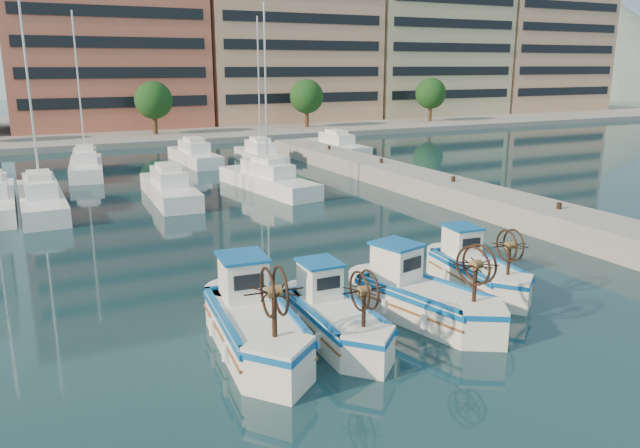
{
  "coord_description": "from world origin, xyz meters",
  "views": [
    {
      "loc": [
        -9.97,
        -14.85,
        7.84
      ],
      "look_at": [
        1.0,
        7.38,
        1.5
      ],
      "focal_mm": 35.0,
      "sensor_mm": 36.0,
      "label": 1
    }
  ],
  "objects": [
    {
      "name": "quay",
      "position": [
        13.0,
        8.0,
        0.6
      ],
      "size": [
        3.0,
        60.0,
        1.2
      ],
      "primitive_type": "cube",
      "color": "gray",
      "rests_on": "ground"
    },
    {
      "name": "ground",
      "position": [
        0.0,
        0.0,
        0.0
      ],
      "size": [
        300.0,
        300.0,
        0.0
      ],
      "primitive_type": "plane",
      "color": "#193C42",
      "rests_on": "ground"
    },
    {
      "name": "yacht_marina",
      "position": [
        -2.66,
        27.64,
        0.53
      ],
      "size": [
        35.02,
        23.72,
        11.5
      ],
      "color": "white",
      "rests_on": "ground"
    },
    {
      "name": "fishing_boat_d",
      "position": [
        4.53,
        1.82,
        0.72
      ],
      "size": [
        2.1,
        4.29,
        2.62
      ],
      "rotation": [
        0.0,
        0.0,
        -0.1
      ],
      "color": "white",
      "rests_on": "ground"
    },
    {
      "name": "waterfront",
      "position": [
        9.23,
        65.04,
        11.1
      ],
      "size": [
        180.0,
        40.0,
        25.6
      ],
      "color": "gray",
      "rests_on": "ground"
    },
    {
      "name": "fishing_boat_a",
      "position": [
        -4.41,
        0.66,
        0.85
      ],
      "size": [
        2.46,
        5.04,
        3.08
      ],
      "rotation": [
        0.0,
        0.0,
        -0.1
      ],
      "color": "white",
      "rests_on": "ground"
    },
    {
      "name": "fishing_boat_b",
      "position": [
        -2.06,
        0.27,
        0.73
      ],
      "size": [
        1.84,
        4.27,
        2.64
      ],
      "rotation": [
        0.0,
        0.0,
        -0.03
      ],
      "color": "white",
      "rests_on": "ground"
    },
    {
      "name": "fishing_boat_c",
      "position": [
        1.07,
        0.32,
        0.79
      ],
      "size": [
        2.93,
        4.75,
        2.88
      ],
      "rotation": [
        0.0,
        0.0,
        0.25
      ],
      "color": "white",
      "rests_on": "ground"
    },
    {
      "name": "hill_east",
      "position": [
        140.0,
        110.0,
        0.0
      ],
      "size": [
        160.0,
        160.0,
        50.0
      ],
      "primitive_type": "cone",
      "color": "slate",
      "rests_on": "ground"
    }
  ]
}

